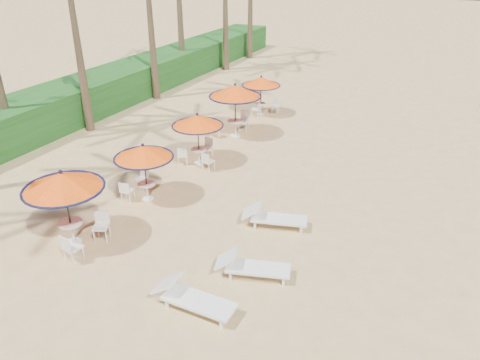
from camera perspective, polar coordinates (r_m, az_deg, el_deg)
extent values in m
plane|color=tan|center=(12.52, -3.43, -14.56)|extent=(160.00, 160.00, 0.00)
cube|color=#194716|center=(27.44, -17.08, 10.16)|extent=(3.00, 40.00, 1.80)
cylinder|color=black|center=(14.89, -20.27, -3.32)|extent=(0.05, 0.05, 2.39)
cone|color=#FF5916|center=(14.47, -20.85, -0.11)|extent=(2.39, 2.39, 0.52)
torus|color=black|center=(14.57, -20.70, -0.95)|extent=(2.40, 2.40, 0.07)
sphere|color=black|center=(14.34, -21.04, 0.96)|extent=(0.12, 0.12, 0.12)
cylinder|color=white|center=(15.13, -19.97, -4.93)|extent=(0.73, 0.73, 0.04)
cylinder|color=white|center=(15.30, -19.77, -6.02)|extent=(0.08, 0.08, 0.73)
cylinder|color=black|center=(16.79, -11.46, 0.83)|extent=(0.05, 0.05, 2.09)
cone|color=#FF5916|center=(16.45, -11.72, 3.39)|extent=(2.09, 2.09, 0.45)
torus|color=black|center=(16.54, -11.65, 2.73)|extent=(2.09, 2.09, 0.06)
sphere|color=black|center=(16.35, -11.80, 4.24)|extent=(0.11, 0.11, 0.11)
cylinder|color=white|center=(16.98, -11.33, -0.46)|extent=(0.64, 0.64, 0.04)
cylinder|color=white|center=(17.12, -11.24, -1.36)|extent=(0.07, 0.07, 0.64)
cylinder|color=black|center=(19.35, -5.11, 4.92)|extent=(0.05, 0.05, 2.13)
cone|color=#FF5916|center=(19.06, -5.21, 7.24)|extent=(2.13, 2.13, 0.46)
torus|color=black|center=(19.13, -5.19, 6.64)|extent=(2.13, 2.13, 0.06)
sphere|color=black|center=(18.97, -5.25, 8.01)|extent=(0.11, 0.11, 0.11)
cylinder|color=white|center=(19.52, -5.06, 3.74)|extent=(0.65, 0.65, 0.04)
cylinder|color=white|center=(19.64, -5.02, 2.92)|extent=(0.07, 0.07, 0.65)
cylinder|color=black|center=(22.17, -0.58, 8.40)|extent=(0.05, 0.05, 2.47)
cone|color=#FF5916|center=(21.89, -0.59, 10.80)|extent=(2.47, 2.47, 0.54)
torus|color=black|center=(21.96, -0.59, 10.18)|extent=(2.47, 2.47, 0.08)
sphere|color=black|center=(21.80, -0.60, 11.58)|extent=(0.13, 0.13, 0.13)
cylinder|color=white|center=(22.34, -0.58, 7.18)|extent=(0.75, 0.75, 0.04)
cylinder|color=white|center=(22.46, -0.57, 6.33)|extent=(0.09, 0.09, 0.75)
cylinder|color=black|center=(25.20, 2.56, 10.17)|extent=(0.04, 0.04, 2.04)
cone|color=#FF5916|center=(24.98, 2.59, 11.92)|extent=(2.04, 2.04, 0.44)
torus|color=black|center=(25.03, 2.59, 11.47)|extent=(2.04, 2.04, 0.06)
sphere|color=black|center=(24.91, 2.61, 12.50)|extent=(0.11, 0.11, 0.11)
cylinder|color=white|center=(25.32, 2.54, 9.26)|extent=(0.62, 0.62, 0.04)
cylinder|color=white|center=(25.41, 2.52, 8.63)|extent=(0.07, 0.07, 0.62)
cube|color=white|center=(12.06, -5.02, -14.56)|extent=(1.89, 0.69, 0.08)
cube|color=white|center=(12.32, -8.93, -12.30)|extent=(0.63, 0.69, 0.47)
cube|color=white|center=(12.18, -4.99, -15.19)|extent=(0.07, 0.07, 0.27)
cube|color=white|center=(13.10, 2.22, -10.70)|extent=(1.88, 1.14, 0.07)
cube|color=white|center=(13.07, -1.67, -9.53)|extent=(0.76, 0.79, 0.44)
cube|color=white|center=(13.20, 2.21, -11.27)|extent=(0.06, 0.06, 0.25)
cube|color=white|center=(15.25, 4.77, -4.75)|extent=(1.92, 1.14, 0.07)
cube|color=white|center=(15.22, 1.42, -3.70)|extent=(0.76, 0.80, 0.45)
cube|color=white|center=(15.34, 4.75, -5.29)|extent=(0.06, 0.06, 0.25)
cone|color=brown|center=(23.44, -19.14, 15.05)|extent=(0.44, 0.44, 8.04)
cone|color=brown|center=(27.87, -10.83, 18.04)|extent=(0.44, 0.44, 8.37)
cone|color=brown|center=(34.40, -1.81, 20.45)|extent=(0.44, 0.44, 8.79)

